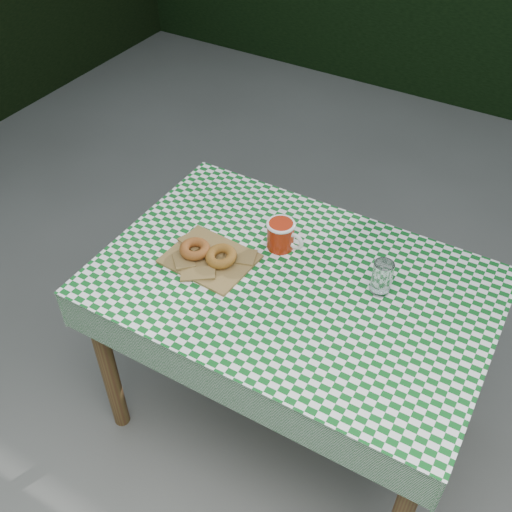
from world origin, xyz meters
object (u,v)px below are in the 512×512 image
(coffee_mug, at_px, (280,235))
(drinking_glass, at_px, (382,277))
(paper_bag, at_px, (210,258))
(table, at_px, (289,356))

(coffee_mug, height_order, drinking_glass, drinking_glass)
(paper_bag, bearing_deg, coffee_mug, 46.60)
(coffee_mug, distance_m, drinking_glass, 0.37)
(table, bearing_deg, drinking_glass, 21.30)
(table, xyz_separation_m, paper_bag, (-0.28, -0.05, 0.39))
(paper_bag, bearing_deg, drinking_glass, 16.01)
(table, relative_size, drinking_glass, 10.79)
(table, distance_m, coffee_mug, 0.46)
(paper_bag, relative_size, drinking_glass, 2.44)
(table, height_order, drinking_glass, drinking_glass)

